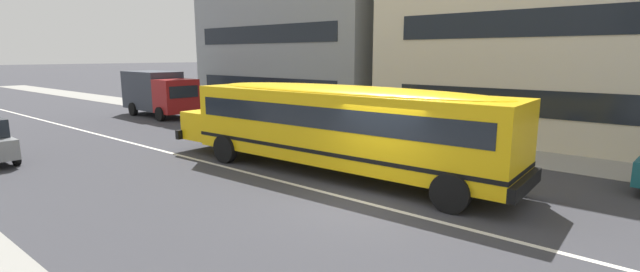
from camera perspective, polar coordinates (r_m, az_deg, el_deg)
The scene contains 6 objects.
ground_plane at distance 11.93m, azimuth 5.91°, elevation -8.57°, with size 400.00×400.00×0.00m, color #38383D.
sidewalk_far at distance 19.20m, azimuth 20.13°, elevation -1.85°, with size 120.00×3.00×0.01m, color gray.
lane_centreline at distance 11.93m, azimuth 5.91°, elevation -8.55°, with size 110.00×0.16×0.01m, color silver.
school_bus at distance 14.42m, azimuth 1.87°, elevation 1.89°, with size 13.12×3.17×2.91m.
box_truck at distance 30.16m, azimuth -20.07°, elevation 5.35°, with size 6.13×2.68×2.82m.
apartment_block_far_left at distance 32.21m, azimuth -0.51°, elevation 15.36°, with size 14.12×10.31×13.30m.
Camera 1 is at (6.31, -9.36, 3.87)m, focal length 24.87 mm.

